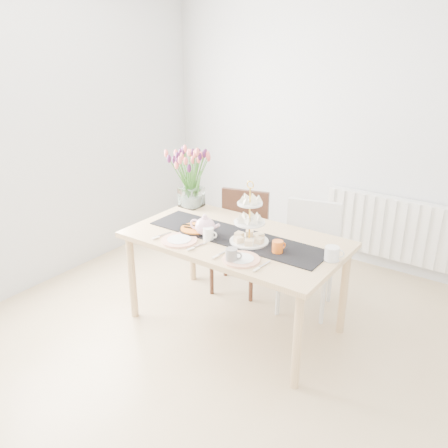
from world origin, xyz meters
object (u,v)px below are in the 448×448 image
Objects in this scene: tulip_vase at (191,168)px; plate_right at (241,259)px; teapot at (205,226)px; cream_jug at (332,254)px; chair_white at (309,248)px; cake_stand at (249,228)px; mug_grey at (231,255)px; mug_orange at (278,247)px; dining_table at (235,247)px; radiator at (388,227)px; plate_left at (179,240)px; tart_tin at (196,230)px; mug_white at (208,234)px; chair_brown at (241,233)px.

tulip_vase is 2.49× the size of plate_right.
teapot is 0.95m from cream_jug.
cake_stand reaches higher than chair_white.
teapot is at bearing 122.45° from mug_grey.
mug_orange is at bearing 59.06° from plate_right.
tulip_vase is at bearing 93.14° from mug_orange.
plate_right is (0.24, -0.29, 0.08)m from dining_table.
plate_left is (-0.96, -1.89, 0.31)m from radiator.
tart_tin reaches higher than plate_right.
tart_tin is 0.58m from mug_grey.
mug_white is (-0.46, -0.76, 0.28)m from chair_white.
radiator is 13.25× the size of mug_orange.
tulip_vase reaches higher than tart_tin.
tart_tin is at bearing -172.51° from cake_stand.
mug_white is (-0.34, 0.20, 0.00)m from mug_grey.
mug_grey reaches higher than mug_orange.
cream_jug is at bearing -68.15° from chair_white.
teapot is 0.22m from plate_left.
chair_brown is 0.83m from cake_stand.
cream_jug is (0.94, 0.15, -0.03)m from teapot.
tulip_vase is (-1.01, -0.27, 0.58)m from chair_white.
chair_brown is at bearing 31.67° from tulip_vase.
chair_brown reaches higher than tart_tin.
cream_jug is 1.09m from plate_left.
tart_tin is (-1.05, -0.13, -0.03)m from cream_jug.
chair_white is 9.43× the size of mug_white.
radiator is 2.03m from mug_grey.
plate_left is 1.04× the size of plate_right.
mug_white reaches higher than tart_tin.
plate_right is at bearing 0.05° from plate_left.
cake_stand is 4.42× the size of mug_grey.
mug_white is (0.07, -0.05, -0.03)m from teapot.
mug_orange is (0.71, -0.63, 0.29)m from chair_brown.
cream_jug reaches higher than tart_tin.
cream_jug is at bearing 35.12° from plate_right.
mug_grey is at bearing -40.30° from teapot.
plate_left is (0.02, -0.21, -0.01)m from tart_tin.
cake_stand reaches higher than cream_jug.
plate_right is at bearing -32.21° from teapot.
dining_table is 0.71m from chair_white.
tulip_vase is 6.66× the size of mug_white.
mug_white is at bearing -44.41° from teapot.
teapot is 0.59m from mug_orange.
mug_grey is at bearing -111.71° from chair_white.
chair_brown is 3.32× the size of plate_left.
radiator is at bearing 42.74° from tulip_vase.
tulip_vase reaches higher than mug_white.
teapot is at bearing 165.72° from cream_jug.
mug_white is (0.18, -0.72, 0.29)m from chair_brown.
mug_orange reaches higher than radiator.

